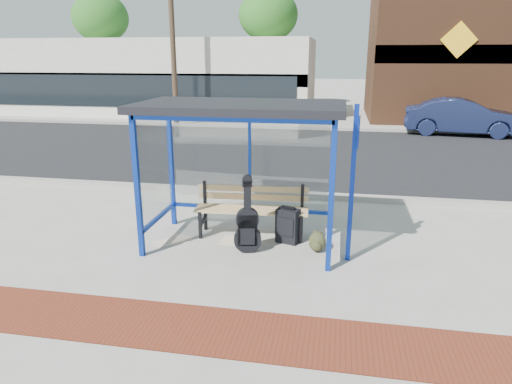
% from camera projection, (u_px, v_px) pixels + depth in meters
% --- Properties ---
extents(ground, '(120.00, 120.00, 0.00)m').
position_uv_depth(ground, '(242.00, 244.00, 7.91)').
color(ground, '#B2ADA0').
rests_on(ground, ground).
extents(brick_paver_strip, '(60.00, 1.00, 0.01)m').
position_uv_depth(brick_paver_strip, '(196.00, 328.00, 5.46)').
color(brick_paver_strip, maroon).
rests_on(brick_paver_strip, ground).
extents(curb_near, '(60.00, 0.25, 0.12)m').
position_uv_depth(curb_near, '(268.00, 193.00, 10.62)').
color(curb_near, gray).
rests_on(curb_near, ground).
extents(street_asphalt, '(60.00, 10.00, 0.00)m').
position_uv_depth(street_asphalt, '(291.00, 152.00, 15.45)').
color(street_asphalt, black).
rests_on(street_asphalt, ground).
extents(curb_far, '(60.00, 0.25, 0.12)m').
position_uv_depth(curb_far, '(303.00, 128.00, 20.24)').
color(curb_far, gray).
rests_on(curb_far, ground).
extents(far_sidewalk, '(60.00, 4.00, 0.01)m').
position_uv_depth(far_sidewalk, '(306.00, 123.00, 22.04)').
color(far_sidewalk, '#B2ADA0').
rests_on(far_sidewalk, ground).
extents(bus_shelter, '(3.30, 1.80, 2.42)m').
position_uv_depth(bus_shelter, '(241.00, 124.00, 7.38)').
color(bus_shelter, '#0E2F9D').
rests_on(bus_shelter, ground).
extents(storefront_white, '(18.00, 6.04, 4.00)m').
position_uv_depth(storefront_white, '(152.00, 77.00, 25.83)').
color(storefront_white, silver).
rests_on(storefront_white, ground).
extents(storefront_brown, '(10.00, 7.08, 6.40)m').
position_uv_depth(storefront_brown, '(472.00, 54.00, 23.05)').
color(storefront_brown, '#59331E').
rests_on(storefront_brown, ground).
extents(tree_left, '(3.60, 3.60, 7.03)m').
position_uv_depth(tree_left, '(100.00, 18.00, 29.48)').
color(tree_left, '#4C3826').
rests_on(tree_left, ground).
extents(tree_mid, '(3.60, 3.60, 7.03)m').
position_uv_depth(tree_mid, '(268.00, 16.00, 27.59)').
color(tree_mid, '#4C3826').
rests_on(tree_mid, ground).
extents(utility_pole_west, '(1.60, 0.24, 8.00)m').
position_uv_depth(utility_pole_west, '(172.00, 33.00, 20.39)').
color(utility_pole_west, '#4C3826').
rests_on(utility_pole_west, ground).
extents(bench, '(2.03, 0.61, 0.95)m').
position_uv_depth(bench, '(252.00, 207.00, 8.18)').
color(bench, black).
rests_on(bench, ground).
extents(guitar_bag, '(0.47, 0.22, 1.24)m').
position_uv_depth(guitar_bag, '(248.00, 226.00, 7.47)').
color(guitar_bag, black).
rests_on(guitar_bag, ground).
extents(suitcase, '(0.43, 0.34, 0.66)m').
position_uv_depth(suitcase, '(288.00, 226.00, 7.90)').
color(suitcase, black).
rests_on(suitcase, ground).
extents(backpack, '(0.30, 0.27, 0.34)m').
position_uv_depth(backpack, '(317.00, 242.00, 7.58)').
color(backpack, '#30311B').
rests_on(backpack, ground).
extents(sign_post, '(0.11, 0.31, 2.46)m').
position_uv_depth(sign_post, '(353.00, 176.00, 6.91)').
color(sign_post, '#0D2695').
rests_on(sign_post, ground).
extents(newspaper_a, '(0.51, 0.51, 0.01)m').
position_uv_depth(newspaper_a, '(167.00, 242.00, 7.97)').
color(newspaper_a, white).
rests_on(newspaper_a, ground).
extents(newspaper_b, '(0.45, 0.38, 0.01)m').
position_uv_depth(newspaper_b, '(180.00, 239.00, 8.12)').
color(newspaper_b, white).
rests_on(newspaper_b, ground).
extents(newspaper_c, '(0.37, 0.45, 0.01)m').
position_uv_depth(newspaper_c, '(231.00, 241.00, 8.05)').
color(newspaper_c, white).
rests_on(newspaper_c, ground).
extents(parked_car, '(4.66, 2.13, 1.48)m').
position_uv_depth(parked_car, '(462.00, 117.00, 18.59)').
color(parked_car, '#171F42').
rests_on(parked_car, ground).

